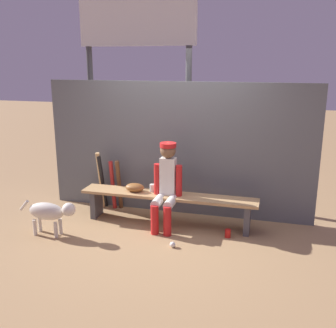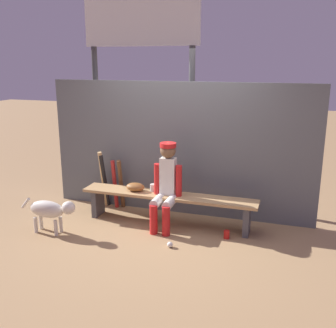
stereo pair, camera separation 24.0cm
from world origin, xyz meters
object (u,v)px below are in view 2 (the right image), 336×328
object	(u,v)px
cup_on_bench	(153,188)
baseball_glove	(135,187)
bat_aluminum_black	(105,181)
scoreboard	(144,45)
dugout_bench	(168,201)
player_seated	(166,183)
bat_wood_dark	(121,184)
bat_wood_tan	(103,179)
cup_on_ground	(227,234)
dog	(51,210)
baseball	(170,245)
bat_aluminum_red	(115,184)

from	to	relation	value
cup_on_bench	baseball_glove	bearing A→B (deg)	-166.86
bat_aluminum_black	scoreboard	xyz separation A→B (m)	(0.37, 0.88, 2.11)
dugout_bench	cup_on_bench	xyz separation A→B (m)	(-0.25, 0.06, 0.15)
player_seated	bat_wood_dark	xyz separation A→B (m)	(-0.90, 0.45, -0.24)
dugout_bench	bat_wood_tan	world-z (taller)	bat_wood_tan
bat_aluminum_black	cup_on_ground	bearing A→B (deg)	-14.91
player_seated	dog	distance (m)	1.62
bat_wood_tan	scoreboard	bearing A→B (deg)	65.83
cup_on_ground	bat_aluminum_black	bearing A→B (deg)	165.09
bat_wood_dark	cup_on_ground	bearing A→B (deg)	-17.49
bat_aluminum_black	scoreboard	world-z (taller)	scoreboard
bat_wood_tan	baseball	size ratio (longest dim) A/B	12.80
baseball	dog	bearing A→B (deg)	-177.32
dugout_bench	cup_on_ground	xyz separation A→B (m)	(0.90, -0.22, -0.30)
bat_aluminum_red	baseball	size ratio (longest dim) A/B	10.81
cup_on_ground	bat_wood_dark	bearing A→B (deg)	162.51
baseball_glove	bat_wood_dark	xyz separation A→B (m)	(-0.39, 0.34, -0.10)
bat_wood_dark	cup_on_ground	distance (m)	1.91
bat_wood_dark	baseball	size ratio (longest dim) A/B	11.25
scoreboard	dugout_bench	bearing A→B (deg)	-56.61
bat_aluminum_red	bat_wood_tan	distance (m)	0.21
bat_aluminum_red	baseball	bearing A→B (deg)	-39.79
player_seated	bat_wood_tan	xyz separation A→B (m)	(-1.20, 0.44, -0.18)
bat_aluminum_red	dog	distance (m)	1.21
player_seated	cup_on_bench	world-z (taller)	player_seated
dugout_bench	dog	xyz separation A→B (m)	(-1.44, -0.79, -0.02)
baseball_glove	bat_wood_tan	distance (m)	0.77
baseball_glove	bat_wood_tan	xyz separation A→B (m)	(-0.69, 0.33, -0.04)
dugout_bench	bat_aluminum_black	xyz separation A→B (m)	(-1.17, 0.33, 0.09)
bat_aluminum_black	bat_aluminum_red	bearing A→B (deg)	3.37
dugout_bench	cup_on_bench	size ratio (longest dim) A/B	23.33
baseball_glove	bat_wood_dark	bearing A→B (deg)	138.61
bat_wood_dark	bat_aluminum_red	size ratio (longest dim) A/B	1.04
dugout_bench	bat_wood_tan	bearing A→B (deg)	164.68
baseball	scoreboard	world-z (taller)	scoreboard
bat_aluminum_red	dog	world-z (taller)	bat_aluminum_red
dog	bat_aluminum_red	bearing A→B (deg)	68.96
bat_wood_dark	bat_wood_tan	xyz separation A→B (m)	(-0.30, -0.02, 0.06)
player_seated	dugout_bench	bearing A→B (deg)	92.64
cup_on_bench	cup_on_ground	bearing A→B (deg)	-13.66
dugout_bench	cup_on_bench	bearing A→B (deg)	166.93
dugout_bench	cup_on_ground	size ratio (longest dim) A/B	23.33
baseball_glove	cup_on_ground	distance (m)	1.49
bat_wood_dark	cup_on_bench	size ratio (longest dim) A/B	7.57
bat_wood_dark	bat_aluminum_red	bearing A→B (deg)	-178.35
bat_aluminum_red	bat_aluminum_black	size ratio (longest dim) A/B	0.89
bat_wood_tan	dog	size ratio (longest dim) A/B	1.12
player_seated	bat_aluminum_black	distance (m)	1.27
cup_on_ground	scoreboard	world-z (taller)	scoreboard
baseball_glove	bat_aluminum_red	distance (m)	0.61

